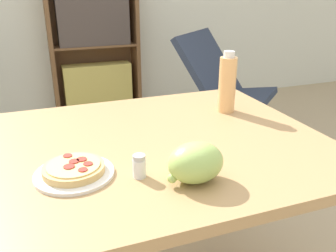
# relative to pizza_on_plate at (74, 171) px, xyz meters

# --- Properties ---
(dining_table) EXTENTS (1.10, 0.94, 0.77)m
(dining_table) POSITION_rel_pizza_on_plate_xyz_m (0.30, 0.14, -0.12)
(dining_table) COLOR tan
(dining_table) RESTS_ON ground_plane
(pizza_on_plate) EXTENTS (0.22, 0.22, 0.04)m
(pizza_on_plate) POSITION_rel_pizza_on_plate_xyz_m (0.00, 0.00, 0.00)
(pizza_on_plate) COLOR white
(pizza_on_plate) RESTS_ON dining_table
(grape_bunch) EXTENTS (0.16, 0.12, 0.11)m
(grape_bunch) POSITION_rel_pizza_on_plate_xyz_m (0.30, -0.14, 0.04)
(grape_bunch) COLOR #A8CC66
(grape_bunch) RESTS_ON dining_table
(drink_bottle) EXTENTS (0.07, 0.07, 0.25)m
(drink_bottle) POSITION_rel_pizza_on_plate_xyz_m (0.65, 0.32, 0.10)
(drink_bottle) COLOR #EFB270
(drink_bottle) RESTS_ON dining_table
(salt_shaker) EXTENTS (0.04, 0.04, 0.07)m
(salt_shaker) POSITION_rel_pizza_on_plate_xyz_m (0.17, -0.07, 0.02)
(salt_shaker) COLOR white
(salt_shaker) RESTS_ON dining_table
(lounge_chair_far) EXTENTS (0.94, 1.01, 0.88)m
(lounge_chair_far) POSITION_rel_pizza_on_plate_xyz_m (1.40, 1.60, -0.50)
(lounge_chair_far) COLOR slate
(lounge_chair_far) RESTS_ON ground_plane
(bookshelf) EXTENTS (0.85, 0.26, 1.38)m
(bookshelf) POSITION_rel_pizza_on_plate_xyz_m (0.49, 2.62, -0.15)
(bookshelf) COLOR brown
(bookshelf) RESTS_ON ground_plane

